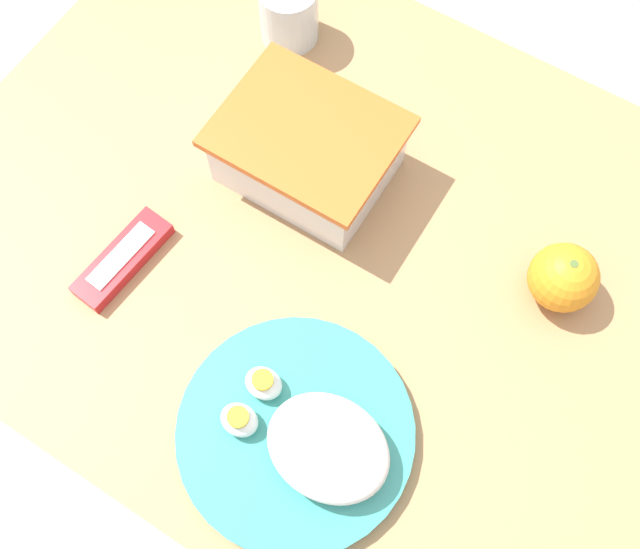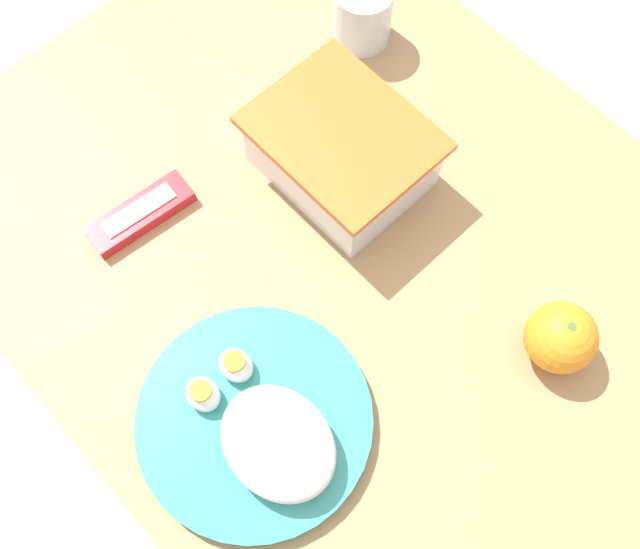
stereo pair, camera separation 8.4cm
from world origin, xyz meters
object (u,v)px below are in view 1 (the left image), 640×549
at_px(rice_plate, 305,436).
at_px(drinking_glass, 289,13).
at_px(orange_fruit, 563,278).
at_px(food_container, 308,153).
at_px(candy_bar, 123,259).

bearing_deg(rice_plate, drinking_glass, 124.38).
bearing_deg(orange_fruit, food_container, -177.65).
bearing_deg(rice_plate, food_container, 121.46).
height_order(orange_fruit, rice_plate, orange_fruit).
height_order(rice_plate, candy_bar, rice_plate).
bearing_deg(food_container, orange_fruit, 2.35).
bearing_deg(orange_fruit, drinking_glass, 161.76).
distance_m(candy_bar, drinking_glass, 0.39).
bearing_deg(drinking_glass, orange_fruit, -18.24).
distance_m(orange_fruit, drinking_glass, 0.48).
relative_size(orange_fruit, candy_bar, 0.58).
relative_size(rice_plate, candy_bar, 1.87).
bearing_deg(candy_bar, drinking_glass, 92.25).
xyz_separation_m(rice_plate, drinking_glass, (-0.31, 0.45, 0.02)).
height_order(candy_bar, drinking_glass, drinking_glass).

